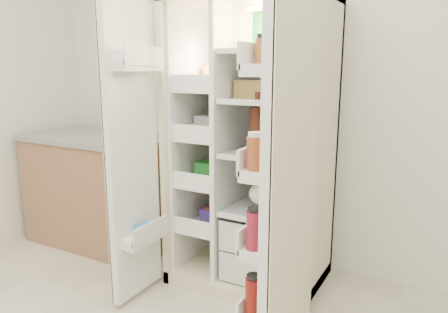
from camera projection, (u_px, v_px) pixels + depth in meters
The scene contains 5 objects.
wall_back at pixel (284, 73), 2.91m from camera, with size 4.00×0.02×2.70m, color white.
refrigerator at pixel (257, 169), 2.76m from camera, with size 0.92×0.70×1.80m.
freezer_door at pixel (133, 155), 2.45m from camera, with size 0.15×0.40×1.72m.
fridge_door at pixel (287, 184), 1.91m from camera, with size 0.17×0.58×1.72m.
kitchen_counter at pixel (102, 189), 3.37m from camera, with size 1.20×0.64×0.87m.
Camera 1 is at (1.08, -0.79, 1.39)m, focal length 34.00 mm.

